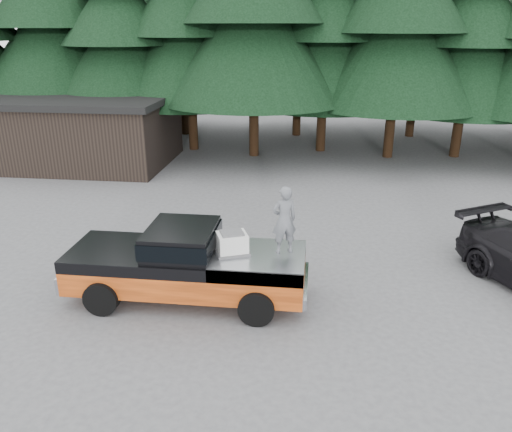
# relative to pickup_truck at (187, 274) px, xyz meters

# --- Properties ---
(ground) EXTENTS (120.00, 120.00, 0.00)m
(ground) POSITION_rel_pickup_truck_xyz_m (0.81, 0.43, -0.67)
(ground) COLOR #4F4F52
(ground) RESTS_ON ground
(pickup_truck) EXTENTS (6.00, 2.04, 1.33)m
(pickup_truck) POSITION_rel_pickup_truck_xyz_m (0.00, 0.00, 0.00)
(pickup_truck) COLOR orange
(pickup_truck) RESTS_ON ground
(truck_cab) EXTENTS (1.66, 1.90, 0.59)m
(truck_cab) POSITION_rel_pickup_truck_xyz_m (-0.10, 0.00, 0.96)
(truck_cab) COLOR black
(truck_cab) RESTS_ON pickup_truck
(air_compressor) EXTENTS (0.86, 0.80, 0.48)m
(air_compressor) POSITION_rel_pickup_truck_xyz_m (1.15, -0.02, 0.90)
(air_compressor) COLOR white
(air_compressor) RESTS_ON pickup_truck
(man_on_bed) EXTENTS (0.72, 0.61, 1.67)m
(man_on_bed) POSITION_rel_pickup_truck_xyz_m (2.37, 0.17, 1.50)
(man_on_bed) COLOR slate
(man_on_bed) RESTS_ON pickup_truck
(utility_building) EXTENTS (8.40, 6.40, 3.30)m
(utility_building) POSITION_rel_pickup_truck_xyz_m (-8.19, 12.43, 1.00)
(utility_building) COLOR black
(utility_building) RESTS_ON ground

